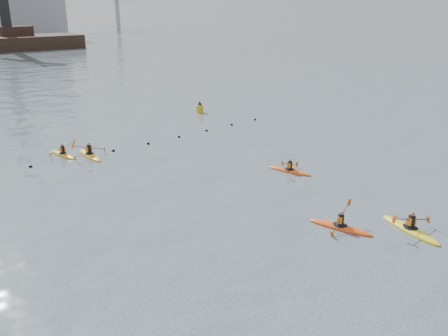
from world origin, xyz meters
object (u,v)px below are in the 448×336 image
Objects in this scene: nav_buoy at (200,109)px; kayaker_1 at (410,229)px; kayaker_3 at (90,155)px; kayaker_4 at (290,170)px; kayaker_0 at (340,226)px; kayaker_5 at (63,154)px.

kayaker_1 is at bearing -106.25° from nav_buoy.
kayaker_3 is 1.15× the size of kayaker_4.
kayaker_3 reaches higher than kayaker_1.
nav_buoy is (14.86, 6.41, 0.28)m from kayaker_3.
kayaker_1 is at bearing -69.67° from kayaker_3.
kayaker_0 is 21.05m from kayaker_5.
nav_buoy is at bearing -122.81° from kayaker_4.
kayaker_3 is at bearing 87.44° from kayaker_0.
kayaker_1 is 22.27m from kayaker_3.
kayaker_1 is 1.15× the size of kayaker_4.
kayaker_0 is at bearing 149.68° from kayaker_1.
kayaker_3 is (-6.81, 21.20, 0.00)m from kayaker_1.
kayaker_5 is at bearing 90.30° from kayaker_0.
nav_buoy is (8.05, 27.62, 0.28)m from kayaker_1.
kayaker_3 is (-4.43, 18.83, 0.01)m from kayaker_0.
kayaker_1 is 1.00× the size of kayaker_3.
kayaker_3 is 1.14× the size of kayaker_5.
kayaker_4 is 0.99× the size of kayaker_5.
kayaker_1 is 9.80m from kayaker_4.
kayaker_0 is 8.40m from kayaker_4.
kayaker_0 is 1.05× the size of kayaker_4.
kayaker_5 is at bearing -65.96° from kayaker_4.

